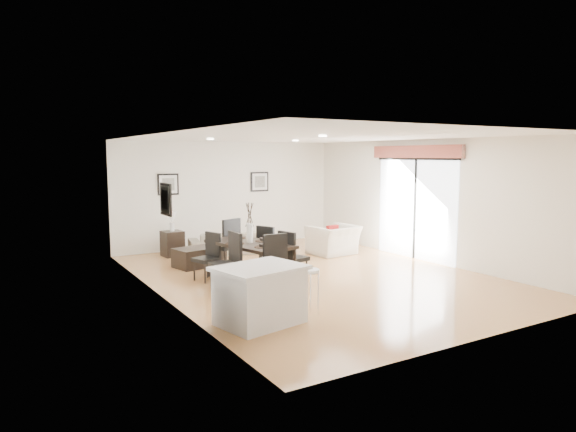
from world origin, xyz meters
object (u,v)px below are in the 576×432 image
dining_chair_head (278,261)px  dining_chair_wnear (230,258)px  bar_stool (309,276)px  dining_chair_foot (228,241)px  dining_chair_enear (291,254)px  dining_table (250,246)px  dining_chair_efar (269,247)px  side_table (172,244)px  armchair (333,240)px  sofa (228,242)px  kitchen_island (260,295)px  coffee_table (199,257)px  dining_chair_wfar (209,254)px

dining_chair_head → dining_chair_wnear: bearing=133.7°
bar_stool → dining_chair_foot: bearing=86.4°
dining_chair_wnear → dining_chair_head: (0.61, -0.64, -0.00)m
dining_chair_enear → dining_chair_head: 0.88m
dining_table → dining_chair_foot: bearing=76.6°
dining_chair_efar → dining_table: bearing=100.1°
dining_chair_enear → side_table: 3.69m
bar_stool → dining_table: bearing=85.5°
armchair → bar_stool: size_ratio=1.55×
dining_chair_foot → dining_chair_head: bearing=68.2°
dining_chair_head → side_table: (-0.49, 4.14, -0.27)m
sofa → armchair: armchair is taller
dining_chair_enear → side_table: size_ratio=1.61×
kitchen_island → dining_table: bearing=55.1°
coffee_table → dining_chair_enear: bearing=-78.0°
armchair → kitchen_island: kitchen_island is taller
dining_chair_foot → dining_chair_wnear: bearing=46.1°
dining_chair_wnear → dining_chair_foot: bearing=156.7°
armchair → coffee_table: 3.26m
dining_chair_wnear → dining_chair_enear: dining_chair_wnear is taller
dining_table → dining_chair_head: (0.00, -1.08, -0.09)m
dining_chair_foot → kitchen_island: dining_chair_foot is taller
dining_chair_wfar → kitchen_island: bearing=-25.0°
sofa → dining_chair_efar: dining_chair_efar is taller
side_table → bar_stool: 5.37m
dining_table → kitchen_island: (-0.99, -2.29, -0.24)m
dining_table → dining_chair_wnear: dining_chair_wnear is taller
sofa → coffee_table: bearing=54.2°
coffee_table → kitchen_island: 4.05m
kitchen_island → dining_chair_wnear: bearing=67.0°
dining_chair_wnear → dining_chair_enear: bearing=88.8°
dining_chair_wfar → coffee_table: 1.30m
dining_chair_wnear → dining_table: bearing=125.2°
dining_chair_enear → dining_chair_wfar: bearing=40.5°
dining_chair_wnear → bar_stool: dining_chair_wnear is taller
dining_chair_foot → kitchen_island: size_ratio=0.80×
armchair → dining_chair_head: dining_chair_head is taller
coffee_table → dining_chair_wfar: bearing=-114.7°
dining_chair_wfar → bar_stool: dining_chair_wfar is taller
sofa → dining_chair_head: dining_chair_head is taller
kitchen_island → bar_stool: kitchen_island is taller
dining_chair_wfar → dining_chair_efar: size_ratio=0.94×
bar_stool → dining_chair_head: bearing=81.6°
side_table → bar_stool: bar_stool is taller
dining_chair_head → kitchen_island: bearing=-129.2°
dining_chair_enear → kitchen_island: (-1.61, -1.83, -0.12)m
dining_table → bar_stool: bearing=-106.2°
dining_table → dining_chair_wfar: dining_chair_wfar is taller
dining_chair_wfar → coffee_table: size_ratio=0.89×
dining_chair_wnear → kitchen_island: (-0.38, -1.85, -0.16)m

